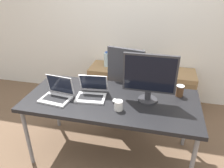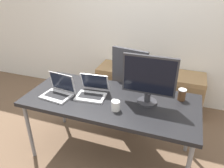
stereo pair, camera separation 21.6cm
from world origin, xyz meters
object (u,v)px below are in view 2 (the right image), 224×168
Objects in this scene: cabinet_right at (185,95)px; office_chair at (135,95)px; mouse at (113,101)px; coffee_cup_brown at (182,95)px; cabinet_left at (115,83)px; water_bottle at (115,59)px; coffee_cup_white at (116,106)px; laptop_left at (92,91)px; laptop_right at (58,91)px; monitor at (149,79)px.

office_chair is at bearing -142.52° from cabinet_right.
coffee_cup_brown is at bearing 23.30° from mouse.
cabinet_left is 1.07m from cabinet_right.
water_bottle is 2.50× the size of coffee_cup_white.
coffee_cup_brown is (0.62, 0.27, 0.04)m from mouse.
laptop_right is (-0.33, -0.12, 0.00)m from laptop_left.
water_bottle is 3.56× the size of mouse.
mouse is at bearing -162.36° from monitor.
coffee_cup_brown is at bearing 15.51° from laptop_right.
mouse is (0.39, -1.20, 0.06)m from water_bottle.
monitor reaches higher than laptop_right.
cabinet_left is at bearing 97.14° from laptop_left.
water_bottle is 0.47× the size of monitor.
cabinet_right is at bearing 37.48° from office_chair.
laptop_left is 0.99× the size of laptop_right.
cabinet_right is 8.83× the size of mouse.
cabinet_right is 1.56m from laptop_left.
monitor is 0.41m from mouse.
laptop_right is 2.67× the size of coffee_cup_brown.
water_bottle is at bearing 137.47° from coffee_cup_brown.
water_bottle is 0.75× the size of laptop_left.
coffee_cup_brown is (0.31, 0.17, -0.20)m from monitor.
office_chair is at bearing -47.71° from cabinet_left.
monitor is at bearing -66.66° from office_chair.
cabinet_left is 1.00× the size of cabinet_right.
laptop_left is at bearing -114.07° from office_chair.
water_bottle is 1.38m from coffee_cup_brown.
mouse is (-0.68, -1.20, 0.46)m from cabinet_right.
laptop_right reaches higher than coffee_cup_brown.
laptop_left is at bearing 19.29° from laptop_right.
office_chair is 3.55× the size of laptop_left.
water_bottle is at bearing 122.65° from monitor.
coffee_cup_white is at bearing -70.86° from cabinet_left.
monitor is 0.41m from coffee_cup_brown.
laptop_left is (-0.93, -1.15, 0.49)m from cabinet_right.
laptop_right is 0.63× the size of monitor.
cabinet_right is 4.92× the size of coffee_cup_brown.
office_chair reaches higher than cabinet_left.
office_chair is 0.91m from coffee_cup_white.
laptop_left reaches higher than cabinet_right.
cabinet_right is 6.21× the size of coffee_cup_white.
cabinet_right is 1.06m from coffee_cup_brown.
coffee_cup_white is (0.02, -0.84, 0.35)m from office_chair.
cabinet_right is at bearing 45.15° from laptop_right.
cabinet_left is at bearing 109.14° from coffee_cup_white.
cabinet_right is at bearing 71.57° from monitor.
cabinet_left is 1.86× the size of laptop_left.
coffee_cup_brown is at bearing -42.46° from cabinet_left.
monitor is at bearing -57.29° from cabinet_left.
cabinet_right is at bearing -0.12° from water_bottle.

